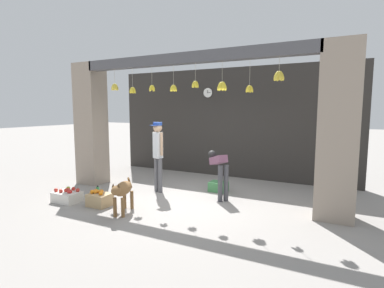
{
  "coord_description": "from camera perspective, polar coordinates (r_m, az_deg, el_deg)",
  "views": [
    {
      "loc": [
        3.19,
        -5.82,
        2.08
      ],
      "look_at": [
        0.0,
        0.42,
        1.26
      ],
      "focal_mm": 28.0,
      "sensor_mm": 36.0,
      "label": 1
    }
  ],
  "objects": [
    {
      "name": "shop_back_wall",
      "position": [
        9.23,
        6.87,
        4.0
      ],
      "size": [
        7.47,
        0.12,
        3.3
      ],
      "primitive_type": "cube",
      "color": "#2D2B28",
      "rests_on": "ground_plane"
    },
    {
      "name": "fruit_crate_apples",
      "position": [
        7.37,
        -22.67,
        -9.17
      ],
      "size": [
        0.59,
        0.43,
        0.31
      ],
      "color": "silver",
      "rests_on": "ground_plane"
    },
    {
      "name": "wall_clock",
      "position": [
        9.41,
        3.05,
        9.73
      ],
      "size": [
        0.31,
        0.03,
        0.31
      ],
      "color": "black"
    },
    {
      "name": "ground_plane",
      "position": [
        6.95,
        -1.59,
        -10.69
      ],
      "size": [
        60.0,
        60.0,
        0.0
      ],
      "primitive_type": "plane",
      "color": "gray"
    },
    {
      "name": "water_bottle",
      "position": [
        7.48,
        -17.5,
        -8.7
      ],
      "size": [
        0.07,
        0.07,
        0.28
      ],
      "color": "#38934C",
      "rests_on": "ground_plane"
    },
    {
      "name": "shopkeeper",
      "position": [
        7.48,
        -6.51,
        -1.24
      ],
      "size": [
        0.33,
        0.3,
        1.75
      ],
      "rotation": [
        0.0,
        0.0,
        2.88
      ],
      "color": "#56565B",
      "rests_on": "ground_plane"
    },
    {
      "name": "shop_pillar_right",
      "position": [
        6.13,
        26.08,
        2.04
      ],
      "size": [
        0.7,
        0.6,
        3.3
      ],
      "primitive_type": "cube",
      "color": "gray",
      "rests_on": "ground_plane"
    },
    {
      "name": "fruit_crate_oranges",
      "position": [
        6.84,
        -17.2,
        -9.96
      ],
      "size": [
        0.46,
        0.39,
        0.35
      ],
      "color": "tan",
      "rests_on": "ground_plane"
    },
    {
      "name": "produce_box_green",
      "position": [
        7.69,
        5.07,
        -8.08
      ],
      "size": [
        0.44,
        0.35,
        0.24
      ],
      "primitive_type": "cube",
      "color": "#42844C",
      "rests_on": "ground_plane"
    },
    {
      "name": "storefront_awning",
      "position": [
        6.82,
        -1.09,
        15.53
      ],
      "size": [
        5.57,
        0.31,
        0.91
      ],
      "color": "#4C4C51"
    },
    {
      "name": "dog",
      "position": [
        6.16,
        -13.09,
        -8.6
      ],
      "size": [
        0.47,
        0.94,
        0.69
      ],
      "rotation": [
        0.0,
        0.0,
        -1.25
      ],
      "color": "brown",
      "rests_on": "ground_plane"
    },
    {
      "name": "shop_pillar_left",
      "position": [
        8.78,
        -18.64,
        3.56
      ],
      "size": [
        0.7,
        0.6,
        3.3
      ],
      "primitive_type": "cube",
      "color": "gray",
      "rests_on": "ground_plane"
    },
    {
      "name": "worker_stooping",
      "position": [
        6.97,
        5.19,
        -4.61
      ],
      "size": [
        0.68,
        0.67,
        1.07
      ],
      "rotation": [
        0.0,
        0.0,
        0.8
      ],
      "color": "#424247",
      "rests_on": "ground_plane"
    }
  ]
}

